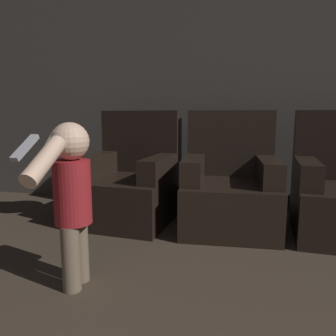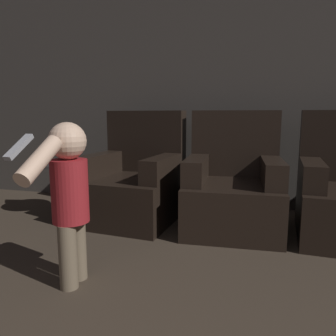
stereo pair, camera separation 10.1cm
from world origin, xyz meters
TOP-DOWN VIEW (x-y plane):
  - wall_back at (0.00, 4.50)m, footprint 8.40×0.05m
  - armchair_left at (-0.63, 3.82)m, footprint 0.84×0.89m
  - armchair_middle at (0.27, 3.82)m, footprint 0.82×0.87m
  - person_toddler at (-0.53, 2.59)m, footprint 0.20×0.62m
  - side_table at (-1.35, 3.75)m, footprint 0.48×0.48m
  - lamp at (-1.35, 3.75)m, footprint 0.18×0.18m

SIDE VIEW (x-z plane):
  - armchair_left at x=-0.63m, z-range -0.16..0.83m
  - armchair_middle at x=0.27m, z-range -0.16..0.83m
  - side_table at x=-1.35m, z-range 0.17..0.68m
  - person_toddler at x=-0.53m, z-range 0.08..1.00m
  - lamp at x=-1.35m, z-range 0.59..0.91m
  - wall_back at x=0.00m, z-range 0.00..2.60m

